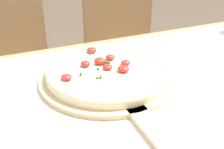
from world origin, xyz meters
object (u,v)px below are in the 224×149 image
(pizza_peel, at_px, (111,81))
(pizza, at_px, (107,71))
(chair_left, at_px, (12,75))
(chair_right, at_px, (125,55))

(pizza_peel, relative_size, pizza, 1.73)
(pizza, relative_size, chair_left, 0.36)
(chair_left, height_order, chair_right, same)
(pizza, distance_m, chair_right, 0.77)
(chair_left, bearing_deg, chair_right, -0.01)
(pizza_peel, height_order, chair_right, chair_right)
(pizza_peel, bearing_deg, chair_left, 109.26)
(pizza_peel, bearing_deg, chair_right, 61.23)
(pizza, xyz_separation_m, chair_right, (0.35, 0.62, -0.27))
(pizza_peel, relative_size, chair_left, 0.62)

